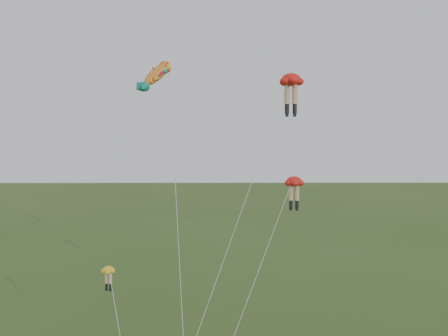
{
  "coord_description": "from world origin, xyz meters",
  "views": [
    {
      "loc": [
        2.31,
        -26.36,
        14.52
      ],
      "look_at": [
        2.72,
        6.0,
        12.82
      ],
      "focal_mm": 40.0,
      "sensor_mm": 36.0,
      "label": 1
    }
  ],
  "objects": [
    {
      "name": "legs_kite_red_high",
      "position": [
        7.25,
        7.77,
        18.37
      ],
      "size": [
        8.66,
        9.52,
        19.21
      ],
      "rotation": [
        0.0,
        0.0,
        -0.1
      ],
      "color": "red",
      "rests_on": "ground"
    },
    {
      "name": "legs_kite_red_mid",
      "position": [
        7.06,
        5.14,
        11.59
      ],
      "size": [
        6.79,
        8.74,
        12.33
      ],
      "rotation": [
        0.0,
        0.0,
        -0.32
      ],
      "color": "red",
      "rests_on": "ground"
    },
    {
      "name": "legs_kite_yellow",
      "position": [
        -3.84,
        1.73,
        6.61
      ],
      "size": [
        3.19,
        6.18,
        7.38
      ],
      "rotation": [
        0.0,
        0.0,
        -0.32
      ],
      "color": "yellow",
      "rests_on": "ground"
    },
    {
      "name": "fish_kite",
      "position": [
        -1.62,
        6.48,
        18.84
      ],
      "size": [
        3.75,
        10.0,
        20.16
      ],
      "rotation": [
        0.6,
        0.0,
        -0.6
      ],
      "color": "yellow",
      "rests_on": "ground"
    }
  ]
}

